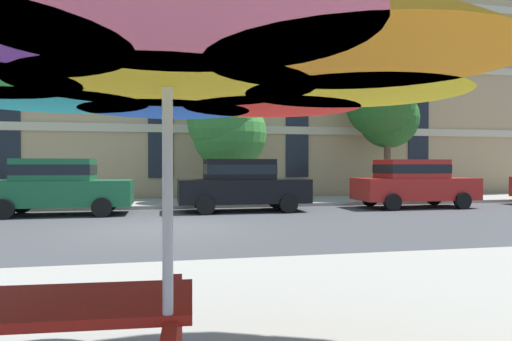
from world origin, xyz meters
name	(u,v)px	position (x,y,z in m)	size (l,w,h in m)	color
ground_plane	(160,229)	(0.00, 0.00, 0.00)	(120.00, 120.00, 0.00)	#424244
sidewalk_far	(161,203)	(0.00, 6.80, 0.06)	(56.00, 3.60, 0.12)	#9E998E
apartment_building	(161,52)	(0.00, 14.99, 8.00)	(44.01, 12.08, 16.00)	tan
sedan_green	(58,185)	(-3.15, 3.70, 0.95)	(4.40, 1.98, 1.78)	#195933
sedan_black	(242,183)	(2.72, 3.70, 0.95)	(4.40, 1.98, 1.78)	black
sedan_red	(413,182)	(9.18, 3.70, 0.95)	(4.40, 1.98, 1.78)	#B21E19
street_tree_middle	(226,128)	(2.64, 6.83, 3.08)	(3.24, 3.11, 4.83)	#4C3823
street_tree_right	(383,108)	(9.71, 7.09, 4.11)	(3.42, 3.16, 5.82)	brown
patio_umbrella	(167,51)	(0.11, -9.00, 2.24)	(3.56, 3.56, 2.51)	silver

